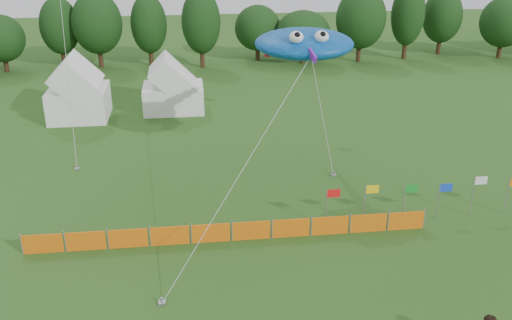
{
  "coord_description": "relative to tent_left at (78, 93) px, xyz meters",
  "views": [
    {
      "loc": [
        -2.81,
        -16.34,
        14.82
      ],
      "look_at": [
        0.0,
        6.0,
        5.2
      ],
      "focal_mm": 40.0,
      "sensor_mm": 36.0,
      "label": 1
    }
  ],
  "objects": [
    {
      "name": "tent_right",
      "position": [
        7.41,
        1.01,
        -0.26
      ],
      "size": [
        4.96,
        3.97,
        3.5
      ],
      "color": "white",
      "rests_on": "ground"
    },
    {
      "name": "small_kite_white",
      "position": [
        17.47,
        -7.22,
        2.2
      ],
      "size": [
        1.17,
        9.11,
        6.55
      ],
      "color": "white",
      "rests_on": "ground"
    },
    {
      "name": "flag_row",
      "position": [
        20.46,
        -19.51,
        -0.57
      ],
      "size": [
        10.73,
        0.56,
        2.27
      ],
      "color": "gray",
      "rests_on": "ground"
    },
    {
      "name": "treeline",
      "position": [
        12.93,
        16.47,
        2.15
      ],
      "size": [
        104.57,
        8.78,
        8.36
      ],
      "color": "#382314",
      "rests_on": "ground"
    },
    {
      "name": "small_kite_dark",
      "position": [
        0.14,
        -3.46,
        3.77
      ],
      "size": [
        2.6,
        12.11,
        10.24
      ],
      "color": "black",
      "rests_on": "ground"
    },
    {
      "name": "tent_left",
      "position": [
        0.0,
        0.0,
        0.0
      ],
      "size": [
        4.56,
        4.56,
        4.02
      ],
      "color": "white",
      "rests_on": "ground"
    },
    {
      "name": "stingray_kite",
      "position": [
        15.26,
        -12.85,
        6.18
      ],
      "size": [
        11.52,
        19.38,
        9.25
      ],
      "color": "blue",
      "rests_on": "ground"
    },
    {
      "name": "barrier_fence",
      "position": [
        10.34,
        -20.36,
        -1.53
      ],
      "size": [
        19.9,
        0.06,
        1.0
      ],
      "color": "orange",
      "rests_on": "ground"
    }
  ]
}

